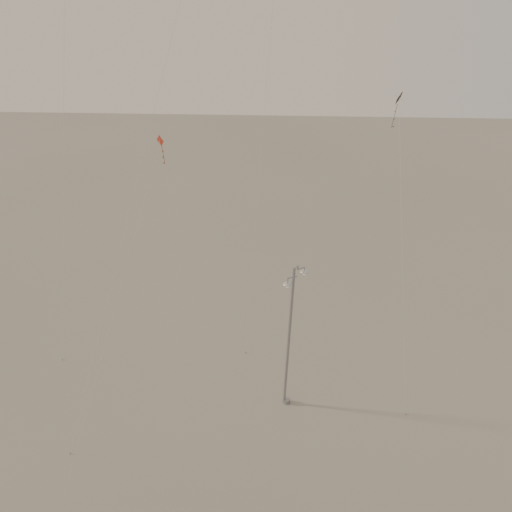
{
  "coord_description": "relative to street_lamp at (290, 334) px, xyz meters",
  "views": [
    {
      "loc": [
        3.87,
        -24.21,
        25.82
      ],
      "look_at": [
        2.31,
        5.0,
        10.4
      ],
      "focal_mm": 40.0,
      "sensor_mm": 36.0,
      "label": 1
    }
  ],
  "objects": [
    {
      "name": "kite_1",
      "position": [
        -7.16,
        5.54,
        16.22
      ],
      "size": [
        7.32,
        13.94,
        28.1
      ],
      "rotation": [
        0.0,
        0.0,
        -1.01
      ],
      "color": "black",
      "rests_on": "ground"
    },
    {
      "name": "street_lamp",
      "position": [
        0.0,
        0.0,
        0.0
      ],
      "size": [
        1.48,
        1.06,
        10.21
      ],
      "color": "#95979D",
      "rests_on": "ground"
    },
    {
      "name": "kite_3",
      "position": [
        -8.42,
        -1.4,
        7.35
      ],
      "size": [
        4.76,
        11.24,
        17.34
      ],
      "rotation": [
        0.0,
        0.0,
        -0.5
      ],
      "color": "maroon",
      "rests_on": "ground"
    },
    {
      "name": "kite_4",
      "position": [
        6.38,
        4.93,
        9.24
      ],
      "size": [
        1.66,
        7.4,
        18.73
      ],
      "rotation": [
        0.0,
        0.0,
        1.51
      ],
      "color": "black",
      "rests_on": "ground"
    },
    {
      "name": "ground",
      "position": [
        -4.42,
        -4.3,
        -5.44
      ],
      "size": [
        160.0,
        160.0,
        0.0
      ],
      "primitive_type": "plane",
      "color": "#9E9583",
      "rests_on": "ground"
    }
  ]
}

